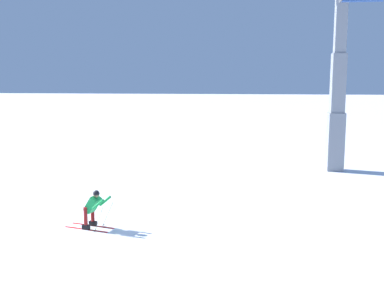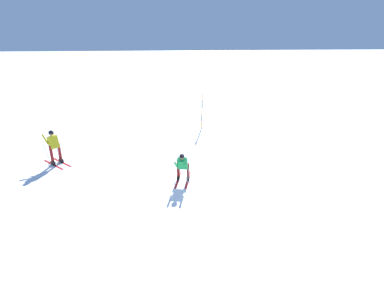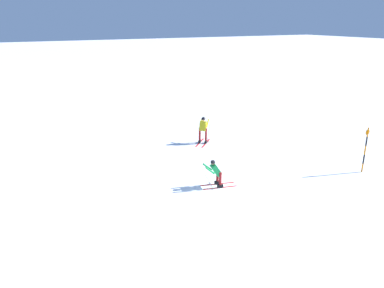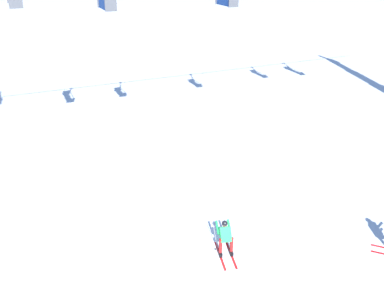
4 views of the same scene
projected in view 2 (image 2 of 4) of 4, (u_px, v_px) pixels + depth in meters
ground_plane at (189, 174)px, 13.40m from camera, size 260.00×260.00×0.00m
skier_carving_main at (183, 165)px, 12.49m from camera, size 0.97×1.77×1.49m
trail_marker_pole at (202, 110)px, 19.76m from camera, size 0.07×0.28×2.43m
skier_distant_uphill at (54, 144)px, 14.25m from camera, size 1.62×1.63×1.75m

